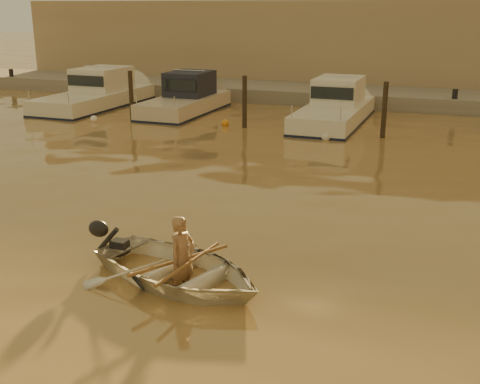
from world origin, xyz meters
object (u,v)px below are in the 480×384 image
at_px(moored_boat_0, 95,93).
at_px(moored_boat_1, 185,99).
at_px(dinghy, 178,270).
at_px(moored_boat_2, 335,107).
at_px(person, 182,259).
at_px(waterfront_building, 423,47).

height_order(moored_boat_0, moored_boat_1, same).
distance_m(dinghy, moored_boat_2, 15.43).
bearing_deg(dinghy, person, -90.00).
relative_size(moored_boat_0, moored_boat_2, 1.05).
xyz_separation_m(moored_boat_2, waterfront_building, (2.45, 11.00, 1.77)).
bearing_deg(person, moored_boat_1, 42.01).
bearing_deg(moored_boat_2, moored_boat_0, 180.00).
relative_size(moored_boat_0, waterfront_building, 0.17).
xyz_separation_m(moored_boat_0, moored_boat_2, (11.31, 0.00, 0.00)).
distance_m(moored_boat_0, moored_boat_1, 4.64).
distance_m(dinghy, moored_boat_1, 17.05).
bearing_deg(moored_boat_2, waterfront_building, 77.46).
bearing_deg(moored_boat_2, moored_boat_1, 180.00).
distance_m(moored_boat_0, waterfront_building, 17.71).
bearing_deg(moored_boat_1, dinghy, -64.68).
xyz_separation_m(moored_boat_0, moored_boat_1, (4.64, 0.00, 0.00)).
distance_m(person, moored_boat_2, 15.45).
bearing_deg(moored_boat_2, dinghy, -87.73).
height_order(person, moored_boat_0, moored_boat_0).
bearing_deg(moored_boat_1, waterfront_building, 50.32).
distance_m(person, moored_boat_0, 19.57).
height_order(moored_boat_0, waterfront_building, waterfront_building).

